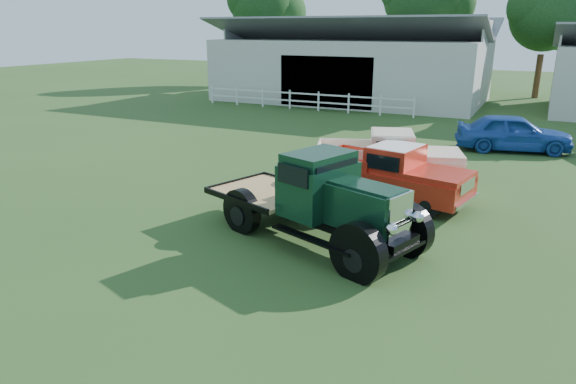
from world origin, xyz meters
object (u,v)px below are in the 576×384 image
at_px(red_pickup, 392,173).
at_px(misc_car_blue, 513,133).
at_px(vintage_flatbed, 315,197).
at_px(white_pickup, 388,159).

height_order(red_pickup, misc_car_blue, red_pickup).
height_order(vintage_flatbed, red_pickup, vintage_flatbed).
bearing_deg(red_pickup, white_pickup, 121.76).
bearing_deg(vintage_flatbed, red_pickup, 96.39).
xyz_separation_m(white_pickup, misc_car_blue, (3.34, 7.30, -0.10)).
distance_m(white_pickup, misc_car_blue, 8.03).
bearing_deg(misc_car_blue, red_pickup, 148.87).
relative_size(vintage_flatbed, misc_car_blue, 1.23).
relative_size(white_pickup, misc_car_blue, 1.05).
distance_m(vintage_flatbed, red_pickup, 3.93).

